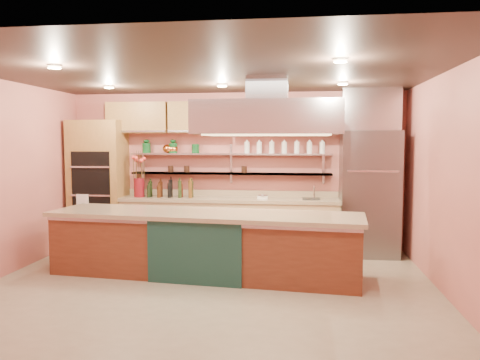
# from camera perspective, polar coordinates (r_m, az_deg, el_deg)

# --- Properties ---
(floor) EXTENTS (6.00, 5.00, 0.02)m
(floor) POSITION_cam_1_polar(r_m,az_deg,el_deg) (6.32, -3.98, -13.11)
(floor) COLOR gray
(floor) RESTS_ON ground
(ceiling) EXTENTS (6.00, 5.00, 0.02)m
(ceiling) POSITION_cam_1_polar(r_m,az_deg,el_deg) (6.08, -4.13, 12.97)
(ceiling) COLOR black
(ceiling) RESTS_ON wall_back
(wall_back) EXTENTS (6.00, 0.04, 2.80)m
(wall_back) POSITION_cam_1_polar(r_m,az_deg,el_deg) (8.50, -0.72, 1.19)
(wall_back) COLOR #C0665A
(wall_back) RESTS_ON floor
(wall_front) EXTENTS (6.00, 0.04, 2.80)m
(wall_front) POSITION_cam_1_polar(r_m,az_deg,el_deg) (3.64, -11.87, -3.71)
(wall_front) COLOR #C0665A
(wall_front) RESTS_ON floor
(wall_right) EXTENTS (0.04, 5.00, 2.80)m
(wall_right) POSITION_cam_1_polar(r_m,az_deg,el_deg) (6.19, 24.29, -0.57)
(wall_right) COLOR #C0665A
(wall_right) RESTS_ON floor
(oven_stack) EXTENTS (0.95, 0.64, 2.30)m
(oven_stack) POSITION_cam_1_polar(r_m,az_deg,el_deg) (8.90, -16.84, -0.47)
(oven_stack) COLOR olive
(oven_stack) RESTS_ON floor
(refrigerator) EXTENTS (0.95, 0.72, 2.10)m
(refrigerator) POSITION_cam_1_polar(r_m,az_deg,el_deg) (8.17, 15.46, -1.60)
(refrigerator) COLOR slate
(refrigerator) RESTS_ON floor
(back_counter) EXTENTS (3.84, 0.64, 0.93)m
(back_counter) POSITION_cam_1_polar(r_m,az_deg,el_deg) (8.32, -1.35, -5.38)
(back_counter) COLOR tan
(back_counter) RESTS_ON floor
(wall_shelf_lower) EXTENTS (3.60, 0.26, 0.03)m
(wall_shelf_lower) POSITION_cam_1_polar(r_m,az_deg,el_deg) (8.38, -1.19, 0.79)
(wall_shelf_lower) COLOR #B4B5BB
(wall_shelf_lower) RESTS_ON wall_back
(wall_shelf_upper) EXTENTS (3.60, 0.26, 0.03)m
(wall_shelf_upper) POSITION_cam_1_polar(r_m,az_deg,el_deg) (8.37, -1.19, 3.18)
(wall_shelf_upper) COLOR #B4B5BB
(wall_shelf_upper) RESTS_ON wall_back
(upper_cabinets) EXTENTS (4.60, 0.36, 0.55)m
(upper_cabinets) POSITION_cam_1_polar(r_m,az_deg,el_deg) (8.32, -0.91, 7.65)
(upper_cabinets) COLOR olive
(upper_cabinets) RESTS_ON wall_back
(range_hood) EXTENTS (2.00, 1.00, 0.45)m
(range_hood) POSITION_cam_1_polar(r_m,az_deg,el_deg) (6.52, 3.37, 7.57)
(range_hood) COLOR #B4B5BB
(range_hood) RESTS_ON ceiling
(ceiling_downlights) EXTENTS (4.00, 2.80, 0.02)m
(ceiling_downlights) POSITION_cam_1_polar(r_m,az_deg,el_deg) (6.27, -3.76, 12.45)
(ceiling_downlights) COLOR #FFE5A5
(ceiling_downlights) RESTS_ON ceiling
(island) EXTENTS (4.45, 1.35, 0.91)m
(island) POSITION_cam_1_polar(r_m,az_deg,el_deg) (6.79, -4.37, -7.77)
(island) COLOR brown
(island) RESTS_ON floor
(flower_vase) EXTENTS (0.21, 0.21, 0.34)m
(flower_vase) POSITION_cam_1_polar(r_m,az_deg,el_deg) (8.59, -12.18, -0.91)
(flower_vase) COLOR maroon
(flower_vase) RESTS_ON back_counter
(oil_bottle_cluster) EXTENTS (0.91, 0.57, 0.28)m
(oil_bottle_cluster) POSITION_cam_1_polar(r_m,az_deg,el_deg) (8.41, -8.52, -1.15)
(oil_bottle_cluster) COLOR black
(oil_bottle_cluster) RESTS_ON back_counter
(kitchen_scale) EXTENTS (0.19, 0.15, 0.10)m
(kitchen_scale) POSITION_cam_1_polar(r_m,az_deg,el_deg) (8.13, 2.79, -1.95)
(kitchen_scale) COLOR silver
(kitchen_scale) RESTS_ON back_counter
(bar_faucet) EXTENTS (0.03, 0.03, 0.24)m
(bar_faucet) POSITION_cam_1_polar(r_m,az_deg,el_deg) (8.20, 9.03, -1.47)
(bar_faucet) COLOR white
(bar_faucet) RESTS_ON back_counter
(copper_kettle) EXTENTS (0.26, 0.26, 0.16)m
(copper_kettle) POSITION_cam_1_polar(r_m,az_deg,el_deg) (8.61, -8.76, 3.80)
(copper_kettle) COLOR orange
(copper_kettle) RESTS_ON wall_shelf_upper
(green_canister) EXTENTS (0.15, 0.15, 0.16)m
(green_canister) POSITION_cam_1_polar(r_m,az_deg,el_deg) (8.48, -5.45, 3.83)
(green_canister) COLOR #0D4119
(green_canister) RESTS_ON wall_shelf_upper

